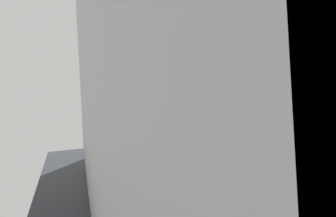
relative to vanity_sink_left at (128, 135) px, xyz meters
The scene contains 11 objects.
ground_plane 2.76m from the vanity_sink_left, 40.82° to the right, with size 6.68×5.38×0.10m, color #23262B.
wall_back 2.27m from the vanity_sink_left, ahead, with size 5.48×0.61×2.76m.
wall_left 2.12m from the vanity_sink_left, 109.28° to the right, with size 0.12×4.18×2.76m, color #A8A8AA.
bath_mat 0.71m from the vanity_sink_left, 90.00° to the right, with size 0.68×0.44×0.01m, color #474C56.
vanity_sink_left is the anchor object (origin of this frame).
tap_on_left_sink 0.47m from the vanity_sink_left, 90.00° to the left, with size 0.03×0.13×0.11m.
toilet 1.02m from the vanity_sink_left, ahead, with size 0.48×0.62×1.00m.
toothbrush_cup 0.52m from the vanity_sink_left, 150.72° to the left, with size 0.07×0.07×0.21m.
soap_dispenser 0.55m from the vanity_sink_left, 29.97° to the left, with size 0.06×0.06×0.17m.
folded_hand_towel 0.41m from the vanity_sink_left, 107.04° to the right, with size 0.22×0.16×0.04m, color white.
shower_tray 4.08m from the vanity_sink_left, ahead, with size 0.94×0.97×1.95m.
Camera 1 is at (-2.82, -2.08, 1.44)m, focal length 26.22 mm.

